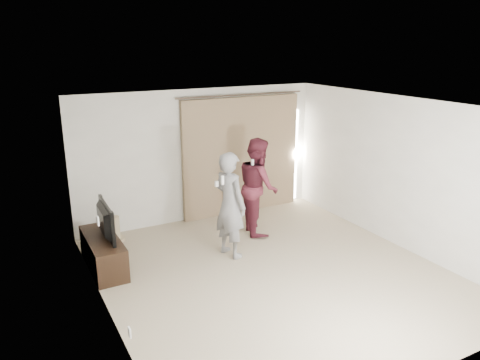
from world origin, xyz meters
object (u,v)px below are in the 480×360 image
tv_console (103,253)px  person_man (230,205)px  tv (100,221)px  person_woman (258,186)px

tv_console → person_man: 2.15m
tv_console → person_man: bearing=-14.6°
tv → person_man: size_ratio=0.54×
person_man → person_woman: 1.13m
tv → person_woman: bearing=-85.5°
tv_console → person_woman: person_woman is taller
tv → tv_console: bearing=1.8°
tv_console → tv: 0.54m
tv → person_woman: person_woman is taller
tv_console → person_woman: size_ratio=0.75×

